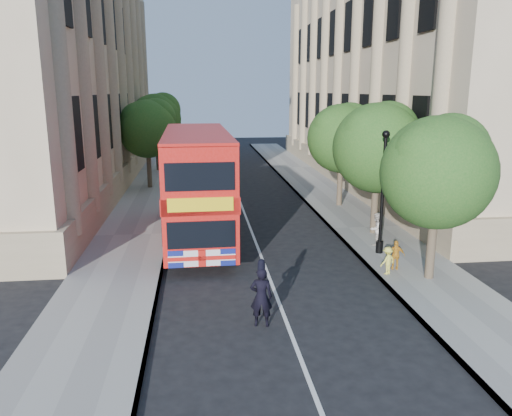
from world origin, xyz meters
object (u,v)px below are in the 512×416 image
object	(u,v)px
woman_pedestrian	(376,229)
lamp_post	(382,198)
box_van	(203,201)
police_constable	(261,297)
double_decker_bus	(197,182)

from	to	relation	value
woman_pedestrian	lamp_post	bearing A→B (deg)	47.30
box_van	woman_pedestrian	xyz separation A→B (m)	(7.56, -3.99, -0.56)
lamp_post	woman_pedestrian	size ratio (longest dim) A/B	3.53
police_constable	box_van	bearing A→B (deg)	-72.77
double_decker_bus	police_constable	xyz separation A→B (m)	(1.81, -9.24, -1.82)
box_van	police_constable	distance (m)	11.05
woman_pedestrian	box_van	bearing A→B (deg)	-59.18
woman_pedestrian	police_constable	bearing A→B (deg)	17.75
police_constable	woman_pedestrian	distance (m)	9.18
lamp_post	police_constable	xyz separation A→B (m)	(-5.79, -5.86, -1.60)
box_van	police_constable	xyz separation A→B (m)	(1.56, -10.93, -0.50)
police_constable	woman_pedestrian	bearing A→B (deg)	-121.74
lamp_post	woman_pedestrian	xyz separation A→B (m)	(0.22, 1.08, -1.66)
police_constable	double_decker_bus	bearing A→B (deg)	-69.79
lamp_post	police_constable	world-z (taller)	lamp_post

